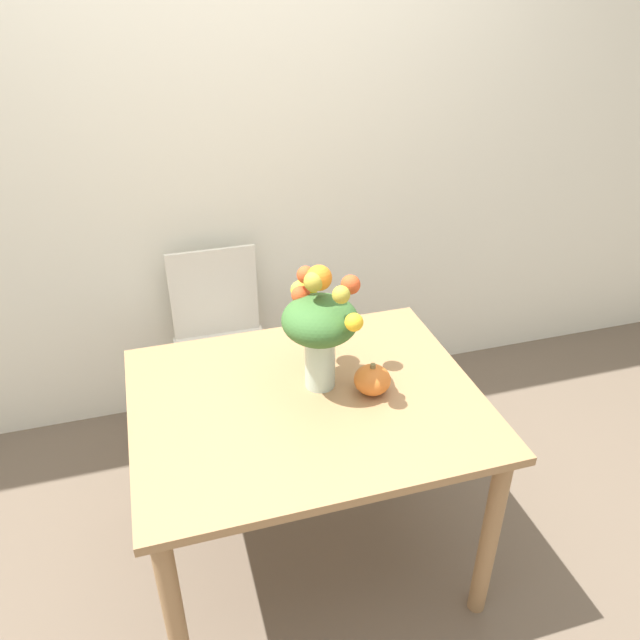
# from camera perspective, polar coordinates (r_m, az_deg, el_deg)

# --- Properties ---
(ground_plane) EXTENTS (12.00, 12.00, 0.00)m
(ground_plane) POSITION_cam_1_polar(r_m,az_deg,el_deg) (2.59, -1.06, -20.29)
(ground_plane) COLOR brown
(wall_back) EXTENTS (8.00, 0.06, 2.70)m
(wall_back) POSITION_cam_1_polar(r_m,az_deg,el_deg) (2.79, -7.71, 16.73)
(wall_back) COLOR silver
(wall_back) RESTS_ON ground_plane
(dining_table) EXTENTS (1.14, 0.92, 0.75)m
(dining_table) POSITION_cam_1_polar(r_m,az_deg,el_deg) (2.13, -1.22, -9.42)
(dining_table) COLOR #9E754C
(dining_table) RESTS_ON ground_plane
(flower_vase) EXTENTS (0.28, 0.34, 0.44)m
(flower_vase) POSITION_cam_1_polar(r_m,az_deg,el_deg) (2.00, -0.01, -0.31)
(flower_vase) COLOR #B2CCBC
(flower_vase) RESTS_ON dining_table
(pumpkin) EXTENTS (0.12, 0.12, 0.11)m
(pumpkin) POSITION_cam_1_polar(r_m,az_deg,el_deg) (2.07, 4.80, -5.46)
(pumpkin) COLOR orange
(pumpkin) RESTS_ON dining_table
(dining_chair_near_window) EXTENTS (0.42, 0.42, 0.88)m
(dining_chair_near_window) POSITION_cam_1_polar(r_m,az_deg,el_deg) (2.89, -8.96, -2.25)
(dining_chair_near_window) COLOR silver
(dining_chair_near_window) RESTS_ON ground_plane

